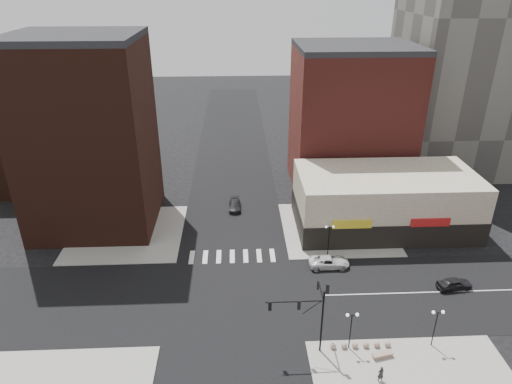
{
  "coord_description": "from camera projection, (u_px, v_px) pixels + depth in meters",
  "views": [
    {
      "loc": [
        0.7,
        -40.21,
        32.33
      ],
      "look_at": [
        2.72,
        4.0,
        11.0
      ],
      "focal_mm": 32.0,
      "sensor_mm": 36.0,
      "label": 1
    }
  ],
  "objects": [
    {
      "name": "sidewalk_nw",
      "position": [
        128.0,
        233.0,
        62.62
      ],
      "size": [
        15.0,
        15.0,
        0.12
      ],
      "primitive_type": "cube",
      "color": "gray",
      "rests_on": "ground"
    },
    {
      "name": "road_ew",
      "position": [
        233.0,
        298.0,
        50.19
      ],
      "size": [
        200.0,
        14.0,
        0.02
      ],
      "primitive_type": "cube",
      "color": "black",
      "rests_on": "ground"
    },
    {
      "name": "traffic_signal",
      "position": [
        312.0,
        308.0,
        41.29
      ],
      "size": [
        5.59,
        3.09,
        7.77
      ],
      "color": "black",
      "rests_on": "ground"
    },
    {
      "name": "street_lamp_se_b",
      "position": [
        437.0,
        319.0,
        42.35
      ],
      "size": [
        1.22,
        0.32,
        4.16
      ],
      "color": "black",
      "rests_on": "sidewalk_se"
    },
    {
      "name": "pedestrian",
      "position": [
        381.0,
        374.0,
        39.54
      ],
      "size": [
        0.64,
        0.47,
        1.61
      ],
      "primitive_type": "imported",
      "rotation": [
        0.0,
        0.0,
        3.29
      ],
      "color": "#262429",
      "rests_on": "sidewalk_se"
    },
    {
      "name": "stone_bench",
      "position": [
        382.0,
        355.0,
        42.25
      ],
      "size": [
        2.07,
        1.04,
        0.46
      ],
      "rotation": [
        0.0,
        0.0,
        0.23
      ],
      "color": "gray",
      "rests_on": "sidewalk_se"
    },
    {
      "name": "street_lamp_se_a",
      "position": [
        352.0,
        322.0,
        42.02
      ],
      "size": [
        1.22,
        0.32,
        4.16
      ],
      "color": "black",
      "rests_on": "sidewalk_se"
    },
    {
      "name": "building_nw",
      "position": [
        88.0,
        138.0,
        60.63
      ],
      "size": [
        16.0,
        15.0,
        25.0
      ],
      "primitive_type": "cube",
      "color": "#361A11",
      "rests_on": "ground"
    },
    {
      "name": "building_nw_low",
      "position": [
        43.0,
        146.0,
        76.87
      ],
      "size": [
        20.0,
        18.0,
        12.0
      ],
      "primitive_type": "cube",
      "color": "#361A11",
      "rests_on": "ground"
    },
    {
      "name": "dark_sedan_north",
      "position": [
        235.0,
        205.0,
        68.86
      ],
      "size": [
        1.75,
        4.26,
        1.24
      ],
      "primitive_type": "imported",
      "rotation": [
        0.0,
        0.0,
        -0.0
      ],
      "color": "black",
      "rests_on": "ground"
    },
    {
      "name": "building_ne_row",
      "position": [
        384.0,
        205.0,
        63.12
      ],
      "size": [
        24.2,
        12.2,
        8.0
      ],
      "color": "beige",
      "rests_on": "ground"
    },
    {
      "name": "dark_sedan_east",
      "position": [
        454.0,
        284.0,
        51.43
      ],
      "size": [
        4.13,
        2.09,
        1.35
      ],
      "primitive_type": "imported",
      "rotation": [
        0.0,
        0.0,
        1.7
      ],
      "color": "black",
      "rests_on": "ground"
    },
    {
      "name": "road_ns",
      "position": [
        233.0,
        298.0,
        50.19
      ],
      "size": [
        14.0,
        200.0,
        0.02
      ],
      "primitive_type": "cube",
      "color": "black",
      "rests_on": "ground"
    },
    {
      "name": "bollard_row",
      "position": [
        360.0,
        345.0,
        43.32
      ],
      "size": [
        5.81,
        0.56,
        0.56
      ],
      "color": "gray",
      "rests_on": "sidewalk_se"
    },
    {
      "name": "sidewalk_ne",
      "position": [
        337.0,
        228.0,
        63.81
      ],
      "size": [
        15.0,
        15.0,
        0.12
      ],
      "primitive_type": "cube",
      "color": "gray",
      "rests_on": "ground"
    },
    {
      "name": "white_suv",
      "position": [
        329.0,
        262.0,
        55.31
      ],
      "size": [
        4.91,
        2.3,
        1.36
      ],
      "primitive_type": "imported",
      "rotation": [
        0.0,
        0.0,
        1.58
      ],
      "color": "silver",
      "rests_on": "ground"
    },
    {
      "name": "street_lamp_ne",
      "position": [
        329.0,
        233.0,
        56.46
      ],
      "size": [
        1.22,
        0.32,
        4.16
      ],
      "color": "black",
      "rests_on": "sidewalk_ne"
    },
    {
      "name": "building_ne_midrise",
      "position": [
        351.0,
        121.0,
        72.74
      ],
      "size": [
        18.0,
        15.0,
        22.0
      ],
      "primitive_type": "cube",
      "color": "maroon",
      "rests_on": "ground"
    },
    {
      "name": "ground",
      "position": [
        233.0,
        298.0,
        50.19
      ],
      "size": [
        240.0,
        240.0,
        0.0
      ],
      "primitive_type": "plane",
      "color": "black",
      "rests_on": "ground"
    }
  ]
}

